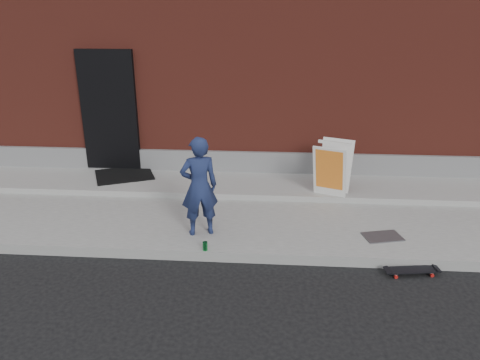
# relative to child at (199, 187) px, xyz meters

# --- Properties ---
(ground) EXTENTS (80.00, 80.00, 0.00)m
(ground) POSITION_rel_child_xyz_m (0.54, -0.55, -0.88)
(ground) COLOR black
(ground) RESTS_ON ground
(sidewalk) EXTENTS (20.00, 3.00, 0.15)m
(sidewalk) POSITION_rel_child_xyz_m (0.54, 0.95, -0.80)
(sidewalk) COLOR gray
(sidewalk) RESTS_ON ground
(apron) EXTENTS (20.00, 1.20, 0.10)m
(apron) POSITION_rel_child_xyz_m (0.54, 1.85, -0.68)
(apron) COLOR gray
(apron) RESTS_ON sidewalk
(building) EXTENTS (20.00, 8.10, 5.00)m
(building) POSITION_rel_child_xyz_m (0.54, 6.44, 1.62)
(building) COLOR maroon
(building) RESTS_ON ground
(child) EXTENTS (0.61, 0.50, 1.46)m
(child) POSITION_rel_child_xyz_m (0.00, 0.00, 0.00)
(child) COLOR #1C264E
(child) RESTS_ON sidewalk
(skateboard) EXTENTS (0.71, 0.28, 0.08)m
(skateboard) POSITION_rel_child_xyz_m (2.86, -0.67, -0.81)
(skateboard) COLOR #B01612
(skateboard) RESTS_ON ground
(pizza_sign) EXTENTS (0.74, 0.80, 0.91)m
(pizza_sign) POSITION_rel_child_xyz_m (2.03, 1.43, -0.17)
(pizza_sign) COLOR silver
(pizza_sign) RESTS_ON apron
(soda_can) EXTENTS (0.09, 0.09, 0.12)m
(soda_can) POSITION_rel_child_xyz_m (0.14, -0.50, -0.67)
(soda_can) COLOR #1B893A
(soda_can) RESTS_ON sidewalk
(doormat) EXTENTS (1.27, 1.17, 0.03)m
(doormat) POSITION_rel_child_xyz_m (-1.76, 2.03, -0.61)
(doormat) COLOR black
(doormat) RESTS_ON apron
(utility_plate) EXTENTS (0.60, 0.46, 0.02)m
(utility_plate) POSITION_rel_child_xyz_m (2.63, 0.06, -0.72)
(utility_plate) COLOR #595A5F
(utility_plate) RESTS_ON sidewalk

